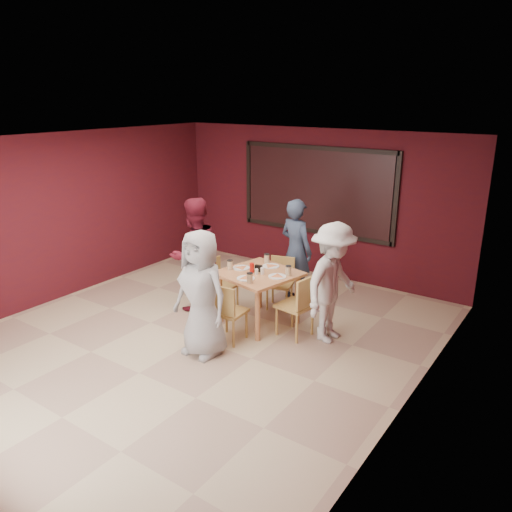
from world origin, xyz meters
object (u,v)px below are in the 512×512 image
Objects in this scene: chair_back at (281,279)px; diner_left at (195,254)px; chair_right at (299,303)px; dining_table at (259,279)px; chair_left at (220,281)px; diner_front at (201,294)px; chair_front at (227,310)px; diner_right at (333,283)px; diner_back at (296,250)px.

diner_left is (-1.12, -0.84, 0.45)m from chair_back.
dining_table is at bearing 176.05° from chair_right.
chair_left is 0.49× the size of diner_front.
dining_table reaches higher than chair_back.
diner_front is (-0.02, -1.94, 0.40)m from chair_back.
diner_right reaches higher than chair_front.
diner_left reaches higher than diner_front.
diner_back is (0.81, 1.05, 0.40)m from chair_left.
chair_back is at bearing 67.79° from diner_right.
chair_front is 0.51× the size of diner_right.
dining_table is 0.81m from chair_front.
chair_front is 1.19m from chair_left.
dining_table reaches higher than chair_right.
chair_back is 0.48× the size of diner_right.
dining_table is 1.14m from diner_back.
diner_back is at bearing 90.20° from chair_front.
diner_left is at bearing 59.32° from diner_back.
diner_front is at bearing -99.60° from chair_front.
chair_left is 1.54m from diner_front.
chair_front reaches higher than chair_left.
diner_front reaches higher than chair_back.
diner_left reaches higher than diner_right.
chair_left is (-0.83, 0.08, -0.24)m from dining_table.
chair_front is 1.53m from diner_right.
chair_back is 0.57m from diner_back.
chair_right is 0.51× the size of diner_left.
diner_front is at bearing 101.03° from diner_back.
chair_left is (-0.77, -0.65, 0.01)m from chair_back.
diner_right is at bearing 38.31° from chair_front.
chair_left is 0.46× the size of diner_left.
chair_front is at bearing 102.86° from diner_back.
chair_back is at bearing 96.28° from diner_back.
chair_right is (1.58, -0.13, 0.06)m from chair_left.
chair_back is 1.41m from diner_right.
chair_back is 1.01m from chair_left.
diner_left is at bearing -152.56° from chair_left.
diner_left is 2.35m from diner_right.
diner_right reaches higher than chair_back.
diner_front reaches higher than dining_table.
diner_right is at bearing 50.08° from diner_front.
diner_left is (-1.18, -0.11, 0.20)m from dining_table.
chair_right is at bearing 101.53° from diner_left.
dining_table is at bearing 88.59° from diner_front.
dining_table is 1.21m from diner_left.
chair_front is 1.95m from diner_back.
chair_front is at bearing -136.21° from chair_right.
chair_right is 0.54× the size of diner_right.
dining_table is 0.71× the size of diner_front.
dining_table is 1.40× the size of chair_front.
chair_back is 1.13m from chair_right.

